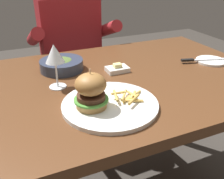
{
  "coord_description": "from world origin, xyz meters",
  "views": [
    {
      "loc": [
        -0.3,
        -0.84,
        1.16
      ],
      "look_at": [
        -0.0,
        -0.17,
        0.78
      ],
      "focal_mm": 40.0,
      "sensor_mm": 36.0,
      "label": 1
    }
  ],
  "objects_px": {
    "bread_plate": "(211,61)",
    "butter_dish": "(117,69)",
    "main_plate": "(110,105)",
    "wine_glass": "(55,55)",
    "table_knife": "(201,60)",
    "soup_bowl": "(62,64)",
    "diner_person": "(72,63)",
    "burger_sandwich": "(91,91)"
  },
  "relations": [
    {
      "from": "main_plate",
      "to": "butter_dish",
      "type": "xyz_separation_m",
      "value": [
        0.14,
        0.26,
        0.0
      ]
    },
    {
      "from": "wine_glass",
      "to": "bread_plate",
      "type": "height_order",
      "value": "wine_glass"
    },
    {
      "from": "table_knife",
      "to": "soup_bowl",
      "type": "distance_m",
      "value": 0.64
    },
    {
      "from": "butter_dish",
      "to": "diner_person",
      "type": "xyz_separation_m",
      "value": [
        -0.04,
        0.63,
        -0.19
      ]
    },
    {
      "from": "main_plate",
      "to": "soup_bowl",
      "type": "bearing_deg",
      "value": 100.93
    },
    {
      "from": "soup_bowl",
      "to": "diner_person",
      "type": "distance_m",
      "value": 0.58
    },
    {
      "from": "burger_sandwich",
      "to": "diner_person",
      "type": "relative_size",
      "value": 0.11
    },
    {
      "from": "main_plate",
      "to": "wine_glass",
      "type": "distance_m",
      "value": 0.27
    },
    {
      "from": "table_knife",
      "to": "soup_bowl",
      "type": "height_order",
      "value": "soup_bowl"
    },
    {
      "from": "main_plate",
      "to": "soup_bowl",
      "type": "distance_m",
      "value": 0.38
    },
    {
      "from": "butter_dish",
      "to": "diner_person",
      "type": "relative_size",
      "value": 0.08
    },
    {
      "from": "table_knife",
      "to": "diner_person",
      "type": "height_order",
      "value": "diner_person"
    },
    {
      "from": "diner_person",
      "to": "soup_bowl",
      "type": "bearing_deg",
      "value": -108.38
    },
    {
      "from": "main_plate",
      "to": "butter_dish",
      "type": "distance_m",
      "value": 0.29
    },
    {
      "from": "burger_sandwich",
      "to": "bread_plate",
      "type": "relative_size",
      "value": 0.93
    },
    {
      "from": "diner_person",
      "to": "bread_plate",
      "type": "bearing_deg",
      "value": -54.65
    },
    {
      "from": "soup_bowl",
      "to": "main_plate",
      "type": "bearing_deg",
      "value": -79.07
    },
    {
      "from": "bread_plate",
      "to": "butter_dish",
      "type": "bearing_deg",
      "value": 171.03
    },
    {
      "from": "soup_bowl",
      "to": "diner_person",
      "type": "relative_size",
      "value": 0.16
    },
    {
      "from": "butter_dish",
      "to": "burger_sandwich",
      "type": "bearing_deg",
      "value": -129.13
    },
    {
      "from": "bread_plate",
      "to": "butter_dish",
      "type": "xyz_separation_m",
      "value": [
        -0.45,
        0.07,
        0.01
      ]
    },
    {
      "from": "butter_dish",
      "to": "main_plate",
      "type": "bearing_deg",
      "value": -119.25
    },
    {
      "from": "table_knife",
      "to": "diner_person",
      "type": "distance_m",
      "value": 0.84
    },
    {
      "from": "butter_dish",
      "to": "table_knife",
      "type": "bearing_deg",
      "value": -8.11
    },
    {
      "from": "wine_glass",
      "to": "bread_plate",
      "type": "distance_m",
      "value": 0.73
    },
    {
      "from": "wine_glass",
      "to": "table_knife",
      "type": "xyz_separation_m",
      "value": [
        0.67,
        -0.01,
        -0.11
      ]
    },
    {
      "from": "main_plate",
      "to": "burger_sandwich",
      "type": "xyz_separation_m",
      "value": [
        -0.06,
        0.0,
        0.06
      ]
    },
    {
      "from": "wine_glass",
      "to": "soup_bowl",
      "type": "height_order",
      "value": "wine_glass"
    },
    {
      "from": "bread_plate",
      "to": "diner_person",
      "type": "relative_size",
      "value": 0.12
    },
    {
      "from": "main_plate",
      "to": "burger_sandwich",
      "type": "relative_size",
      "value": 2.47
    },
    {
      "from": "bread_plate",
      "to": "butter_dish",
      "type": "height_order",
      "value": "butter_dish"
    },
    {
      "from": "main_plate",
      "to": "bread_plate",
      "type": "height_order",
      "value": "main_plate"
    },
    {
      "from": "butter_dish",
      "to": "wine_glass",
      "type": "bearing_deg",
      "value": -169.96
    },
    {
      "from": "wine_glass",
      "to": "soup_bowl",
      "type": "bearing_deg",
      "value": 71.34
    },
    {
      "from": "table_knife",
      "to": "soup_bowl",
      "type": "bearing_deg",
      "value": 164.56
    },
    {
      "from": "wine_glass",
      "to": "table_knife",
      "type": "height_order",
      "value": "wine_glass"
    },
    {
      "from": "diner_person",
      "to": "butter_dish",
      "type": "bearing_deg",
      "value": -86.09
    },
    {
      "from": "table_knife",
      "to": "diner_person",
      "type": "relative_size",
      "value": 0.2
    },
    {
      "from": "bread_plate",
      "to": "diner_person",
      "type": "height_order",
      "value": "diner_person"
    },
    {
      "from": "main_plate",
      "to": "table_knife",
      "type": "distance_m",
      "value": 0.58
    },
    {
      "from": "butter_dish",
      "to": "soup_bowl",
      "type": "relative_size",
      "value": 0.5
    },
    {
      "from": "wine_glass",
      "to": "burger_sandwich",
      "type": "bearing_deg",
      "value": -73.04
    }
  ]
}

